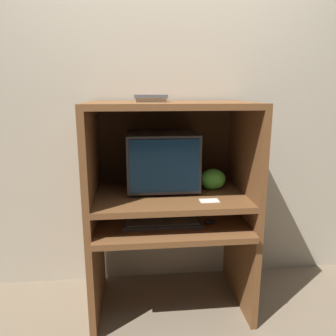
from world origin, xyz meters
name	(u,v)px	position (x,y,z in m)	size (l,w,h in m)	color
ground_plane	(176,335)	(0.00, 0.00, 0.00)	(12.00, 12.00, 0.00)	#756651
wall_back	(164,112)	(0.00, 0.72, 1.30)	(6.00, 0.06, 2.60)	#B2A893
desk_base	(171,251)	(0.00, 0.29, 0.41)	(1.02, 0.70, 0.64)	brown
desk_monitor_shelf	(170,198)	(0.00, 0.33, 0.77)	(1.02, 0.66, 0.17)	brown
hutch_upper	(170,132)	(0.00, 0.36, 1.19)	(1.02, 0.66, 0.58)	brown
crt_monitor	(162,160)	(-0.04, 0.43, 1.00)	(0.46, 0.41, 0.38)	#333338
keyboard	(163,223)	(-0.06, 0.20, 0.65)	(0.48, 0.16, 0.03)	#2D2D30
mouse	(210,221)	(0.24, 0.19, 0.65)	(0.07, 0.05, 0.03)	black
snack_bag	(213,179)	(0.29, 0.38, 0.87)	(0.17, 0.13, 0.14)	green
book_stack	(150,98)	(-0.12, 0.33, 1.41)	(0.20, 0.16, 0.04)	beige
paper_card	(209,201)	(0.22, 0.14, 0.81)	(0.11, 0.07, 0.00)	white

